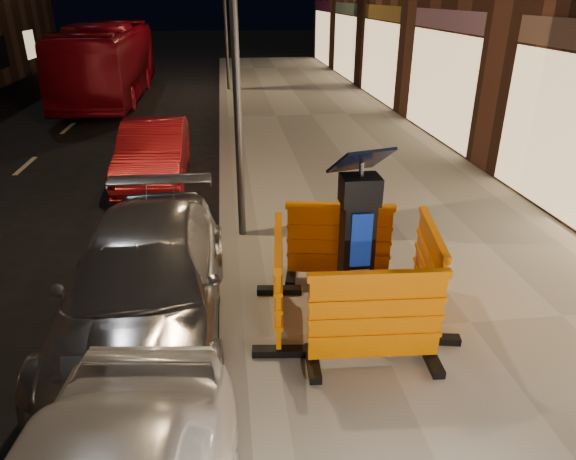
{
  "coord_description": "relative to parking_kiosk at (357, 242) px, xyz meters",
  "views": [
    {
      "loc": [
        0.06,
        -5.07,
        3.92
      ],
      "look_at": [
        0.8,
        1.0,
        1.1
      ],
      "focal_mm": 32.0,
      "sensor_mm": 36.0,
      "label": 1
    }
  ],
  "objects": [
    {
      "name": "barrier_front",
      "position": [
        0.0,
        -0.95,
        -0.47
      ],
      "size": [
        1.55,
        0.71,
        1.18
      ],
      "primitive_type": "cube",
      "rotation": [
        0.0,
        0.0,
        -0.06
      ],
      "color": "#FF7B00",
      "rests_on": "sidewalk"
    },
    {
      "name": "car_red",
      "position": [
        -3.15,
        6.21,
        -1.21
      ],
      "size": [
        1.42,
        4.0,
        1.32
      ],
      "primitive_type": "imported",
      "rotation": [
        0.0,
        0.0,
        0.01
      ],
      "color": "#A2141C",
      "rests_on": "ground"
    },
    {
      "name": "bus_doubledecker",
      "position": [
        -6.04,
        16.86,
        -1.21
      ],
      "size": [
        2.6,
        10.45,
        2.9
      ],
      "primitive_type": "imported",
      "rotation": [
        0.0,
        0.0,
        0.02
      ],
      "color": "maroon",
      "rests_on": "ground"
    },
    {
      "name": "sidewalk",
      "position": [
        1.45,
        -0.32,
        -1.13
      ],
      "size": [
        6.0,
        60.0,
        0.15
      ],
      "primitive_type": "cube",
      "color": "gray",
      "rests_on": "ground"
    },
    {
      "name": "street_lamp_far",
      "position": [
        -1.3,
        17.68,
        1.94
      ],
      "size": [
        0.12,
        0.12,
        6.0
      ],
      "primitive_type": "cylinder",
      "color": "#3F3F44",
      "rests_on": "sidewalk"
    },
    {
      "name": "barrier_kerbside",
      "position": [
        -0.95,
        0.0,
        -0.47
      ],
      "size": [
        0.78,
        1.57,
        1.18
      ],
      "primitive_type": "cube",
      "rotation": [
        0.0,
        0.0,
        1.46
      ],
      "color": "#FF7B00",
      "rests_on": "sidewalk"
    },
    {
      "name": "ground_plane",
      "position": [
        -1.55,
        -0.32,
        -1.21
      ],
      "size": [
        120.0,
        120.0,
        0.0
      ],
      "primitive_type": "plane",
      "color": "black",
      "rests_on": "ground"
    },
    {
      "name": "street_lamp_mid",
      "position": [
        -1.3,
        2.68,
        1.94
      ],
      "size": [
        0.12,
        0.12,
        6.0
      ],
      "primitive_type": "cylinder",
      "color": "#3F3F44",
      "rests_on": "sidewalk"
    },
    {
      "name": "car_silver",
      "position": [
        -2.58,
        0.25,
        -1.21
      ],
      "size": [
        1.92,
        4.69,
        1.36
      ],
      "primitive_type": "imported",
      "rotation": [
        0.0,
        0.0,
        -0.0
      ],
      "color": "silver",
      "rests_on": "ground"
    },
    {
      "name": "barrier_bldgside",
      "position": [
        0.95,
        0.0,
        -0.47
      ],
      "size": [
        0.88,
        1.6,
        1.18
      ],
      "primitive_type": "cube",
      "rotation": [
        0.0,
        0.0,
        1.39
      ],
      "color": "#FF7B00",
      "rests_on": "sidewalk"
    },
    {
      "name": "barrier_back",
      "position": [
        0.0,
        0.95,
        -0.47
      ],
      "size": [
        1.61,
        0.91,
        1.18
      ],
      "primitive_type": "cube",
      "rotation": [
        0.0,
        0.0,
        -0.2
      ],
      "color": "#FF7B00",
      "rests_on": "sidewalk"
    },
    {
      "name": "kerb",
      "position": [
        -1.55,
        -0.32,
        -1.13
      ],
      "size": [
        0.3,
        60.0,
        0.15
      ],
      "primitive_type": "cube",
      "color": "slate",
      "rests_on": "ground"
    },
    {
      "name": "parking_kiosk",
      "position": [
        0.0,
        0.0,
        0.0
      ],
      "size": [
        0.76,
        0.76,
        2.11
      ],
      "primitive_type": "cube",
      "rotation": [
        0.0,
        0.0,
        -0.14
      ],
      "color": "black",
      "rests_on": "sidewalk"
    }
  ]
}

